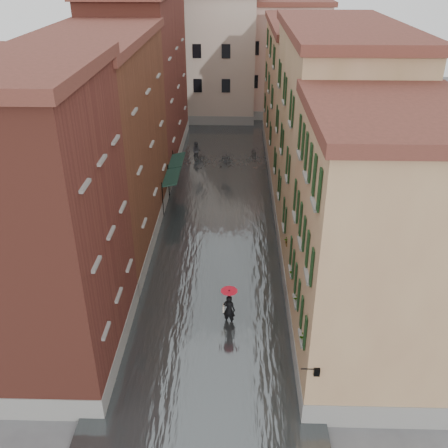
# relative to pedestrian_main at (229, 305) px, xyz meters

# --- Properties ---
(ground) EXTENTS (120.00, 120.00, 0.00)m
(ground) POSITION_rel_pedestrian_main_xyz_m (-0.95, -0.27, -1.20)
(ground) COLOR #525254
(ground) RESTS_ON ground
(floodwater) EXTENTS (10.00, 60.00, 0.20)m
(floodwater) POSITION_rel_pedestrian_main_xyz_m (-0.95, 12.73, -1.10)
(floodwater) COLOR #404547
(floodwater) RESTS_ON ground
(building_left_near) EXTENTS (6.00, 8.00, 13.00)m
(building_left_near) POSITION_rel_pedestrian_main_xyz_m (-7.95, -2.27, 5.30)
(building_left_near) COLOR brown
(building_left_near) RESTS_ON ground
(building_left_mid) EXTENTS (6.00, 14.00, 12.50)m
(building_left_mid) POSITION_rel_pedestrian_main_xyz_m (-7.95, 8.73, 5.05)
(building_left_mid) COLOR brown
(building_left_mid) RESTS_ON ground
(building_left_far) EXTENTS (6.00, 16.00, 14.00)m
(building_left_far) POSITION_rel_pedestrian_main_xyz_m (-7.95, 23.73, 5.80)
(building_left_far) COLOR brown
(building_left_far) RESTS_ON ground
(building_right_near) EXTENTS (6.00, 8.00, 11.50)m
(building_right_near) POSITION_rel_pedestrian_main_xyz_m (6.05, -2.27, 4.55)
(building_right_near) COLOR #A37654
(building_right_near) RESTS_ON ground
(building_right_mid) EXTENTS (6.00, 14.00, 13.00)m
(building_right_mid) POSITION_rel_pedestrian_main_xyz_m (6.05, 8.73, 5.30)
(building_right_mid) COLOR tan
(building_right_mid) RESTS_ON ground
(building_right_far) EXTENTS (6.00, 16.00, 11.50)m
(building_right_far) POSITION_rel_pedestrian_main_xyz_m (6.05, 23.73, 4.55)
(building_right_far) COLOR #A37654
(building_right_far) RESTS_ON ground
(building_end_cream) EXTENTS (12.00, 9.00, 13.00)m
(building_end_cream) POSITION_rel_pedestrian_main_xyz_m (-3.95, 37.73, 5.30)
(building_end_cream) COLOR #BAA794
(building_end_cream) RESTS_ON ground
(building_end_pink) EXTENTS (10.00, 9.00, 12.00)m
(building_end_pink) POSITION_rel_pedestrian_main_xyz_m (5.05, 39.73, 4.80)
(building_end_pink) COLOR tan
(building_end_pink) RESTS_ON ground
(awning_near) EXTENTS (1.09, 3.28, 2.80)m
(awning_near) POSITION_rel_pedestrian_main_xyz_m (-4.44, 13.13, 1.28)
(awning_near) COLOR black
(awning_near) RESTS_ON ground
(awning_far) EXTENTS (1.09, 3.14, 2.80)m
(awning_far) POSITION_rel_pedestrian_main_xyz_m (-4.44, 16.42, 1.28)
(awning_far) COLOR black
(awning_far) RESTS_ON ground
(wall_lantern) EXTENTS (0.71, 0.22, 0.35)m
(wall_lantern) POSITION_rel_pedestrian_main_xyz_m (3.38, -6.27, 1.81)
(wall_lantern) COLOR black
(wall_lantern) RESTS_ON ground
(window_planters) EXTENTS (0.59, 8.55, 0.84)m
(window_planters) POSITION_rel_pedestrian_main_xyz_m (3.17, -1.04, 2.31)
(window_planters) COLOR brown
(window_planters) RESTS_ON ground
(pedestrian_main) EXTENTS (0.86, 0.86, 2.06)m
(pedestrian_main) POSITION_rel_pedestrian_main_xyz_m (0.00, 0.00, 0.00)
(pedestrian_main) COLOR black
(pedestrian_main) RESTS_ON ground
(pedestrian_far) EXTENTS (0.83, 0.65, 1.69)m
(pedestrian_far) POSITION_rel_pedestrian_main_xyz_m (-3.41, 23.20, -0.35)
(pedestrian_far) COLOR black
(pedestrian_far) RESTS_ON ground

